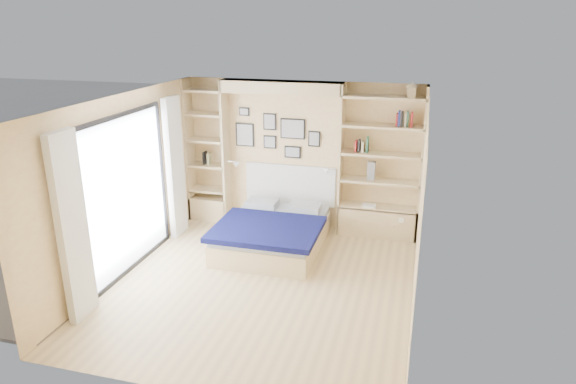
# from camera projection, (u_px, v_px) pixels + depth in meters

# --- Properties ---
(ground) EXTENTS (4.50, 4.50, 0.00)m
(ground) POSITION_uv_depth(u_px,v_px,m) (263.00, 284.00, 7.04)
(ground) COLOR tan
(ground) RESTS_ON ground
(room_shell) EXTENTS (4.50, 4.50, 4.50)m
(room_shell) POSITION_uv_depth(u_px,v_px,m) (267.00, 175.00, 8.17)
(room_shell) COLOR #E9C98A
(room_shell) RESTS_ON ground
(bed) EXTENTS (1.59, 2.05, 1.07)m
(bed) POSITION_uv_depth(u_px,v_px,m) (273.00, 232.00, 8.08)
(bed) COLOR beige
(bed) RESTS_ON ground
(photo_gallery) EXTENTS (1.48, 0.02, 0.82)m
(photo_gallery) POSITION_uv_depth(u_px,v_px,m) (275.00, 133.00, 8.66)
(photo_gallery) COLOR black
(photo_gallery) RESTS_ON ground
(reading_lamps) EXTENTS (1.92, 0.12, 0.15)m
(reading_lamps) POSITION_uv_depth(u_px,v_px,m) (281.00, 166.00, 8.58)
(reading_lamps) COLOR silver
(reading_lamps) RESTS_ON ground
(shelf_decor) EXTENTS (3.55, 0.23, 2.03)m
(shelf_decor) POSITION_uv_depth(u_px,v_px,m) (372.00, 134.00, 8.08)
(shelf_decor) COLOR #A51E1E
(shelf_decor) RESTS_ON ground
(deck) EXTENTS (3.20, 4.00, 0.05)m
(deck) POSITION_uv_depth(u_px,v_px,m) (40.00, 254.00, 7.92)
(deck) COLOR brown
(deck) RESTS_ON ground
(deck_chair) EXTENTS (0.50, 0.79, 0.78)m
(deck_chair) POSITION_uv_depth(u_px,v_px,m) (78.00, 214.00, 8.49)
(deck_chair) COLOR tan
(deck_chair) RESTS_ON ground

